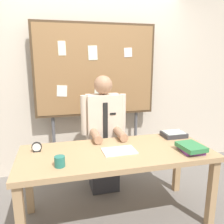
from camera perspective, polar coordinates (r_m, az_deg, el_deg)
ground_plane at (r=2.66m, az=1.07°, el=-24.78°), size 12.00×12.00×0.00m
back_wall at (r=3.34m, az=-4.61°, el=8.18°), size 6.40×0.08×2.70m
desk at (r=2.31m, az=1.14°, el=-11.58°), size 1.87×0.78×0.75m
person at (r=2.85m, az=-2.08°, el=-6.56°), size 0.55×0.56×1.44m
bulletin_board at (r=3.13m, az=-4.01°, el=9.94°), size 1.64×0.09×2.09m
book_stack at (r=2.37m, az=19.02°, el=-8.42°), size 0.23×0.28×0.07m
open_notebook at (r=2.26m, az=1.79°, el=-9.63°), size 0.32×0.22×0.01m
desk_clock at (r=2.36m, az=-18.20°, el=-8.36°), size 0.10×0.04×0.10m
coffee_mug at (r=2.00m, az=-12.86°, el=-11.88°), size 0.09×0.09×0.09m
paper_tray at (r=2.76m, az=15.10°, el=-5.36°), size 0.26×0.20×0.06m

